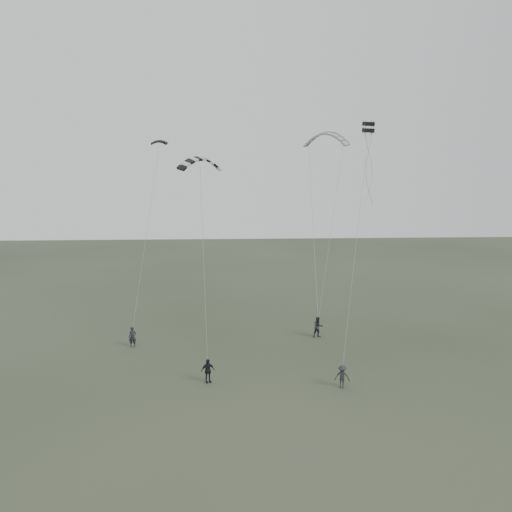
{
  "coord_description": "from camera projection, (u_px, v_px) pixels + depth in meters",
  "views": [
    {
      "loc": [
        -0.88,
        -31.76,
        13.35
      ],
      "look_at": [
        1.21,
        5.29,
        7.17
      ],
      "focal_mm": 35.0,
      "sensor_mm": 36.0,
      "label": 1
    }
  ],
  "objects": [
    {
      "name": "kite_pale_large",
      "position": [
        326.0,
        133.0,
        45.74
      ],
      "size": [
        4.29,
        3.48,
        1.9
      ],
      "primitive_type": null,
      "rotation": [
        0.2,
        0.0,
        -0.59
      ],
      "color": "#9B9DA0",
      "rests_on": "flyer_right"
    },
    {
      "name": "flyer_right",
      "position": [
        318.0,
        327.0,
        40.95
      ],
      "size": [
        0.93,
        0.78,
        1.71
      ],
      "primitive_type": "imported",
      "rotation": [
        0.0,
        0.0,
        0.17
      ],
      "color": "#25262A",
      "rests_on": "ground"
    },
    {
      "name": "kite_box",
      "position": [
        368.0,
        127.0,
        34.45
      ],
      "size": [
        0.79,
        0.86,
        0.79
      ],
      "primitive_type": null,
      "rotation": [
        0.13,
        0.0,
        0.25
      ],
      "color": "black",
      "rests_on": "flyer_far"
    },
    {
      "name": "kite_dark_small",
      "position": [
        159.0,
        141.0,
        41.87
      ],
      "size": [
        1.46,
        0.73,
        0.6
      ],
      "primitive_type": null,
      "rotation": [
        0.37,
        0.0,
        -0.12
      ],
      "color": "black",
      "rests_on": "flyer_left"
    },
    {
      "name": "ground",
      "position": [
        242.0,
        374.0,
        33.52
      ],
      "size": [
        140.0,
        140.0,
        0.0
      ],
      "primitive_type": "plane",
      "color": "#2D3A25",
      "rests_on": "ground"
    },
    {
      "name": "flyer_far",
      "position": [
        342.0,
        377.0,
        31.26
      ],
      "size": [
        1.05,
        0.73,
        1.49
      ],
      "primitive_type": "imported",
      "rotation": [
        0.0,
        0.0,
        -0.2
      ],
      "color": "#28292D",
      "rests_on": "ground"
    },
    {
      "name": "flyer_center",
      "position": [
        208.0,
        371.0,
        32.09
      ],
      "size": [
        1.0,
        0.71,
        1.57
      ],
      "primitive_type": "imported",
      "rotation": [
        0.0,
        0.0,
        0.4
      ],
      "color": "black",
      "rests_on": "ground"
    },
    {
      "name": "flyer_left",
      "position": [
        133.0,
        337.0,
        38.67
      ],
      "size": [
        0.6,
        0.4,
        1.59
      ],
      "primitive_type": "imported",
      "rotation": [
        0.0,
        0.0,
        0.04
      ],
      "color": "black",
      "rests_on": "ground"
    },
    {
      "name": "kite_striped",
      "position": [
        200.0,
        159.0,
        34.34
      ],
      "size": [
        3.25,
        2.58,
        1.39
      ],
      "primitive_type": null,
      "rotation": [
        0.26,
        0.0,
        0.56
      ],
      "color": "black",
      "rests_on": "flyer_center"
    }
  ]
}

